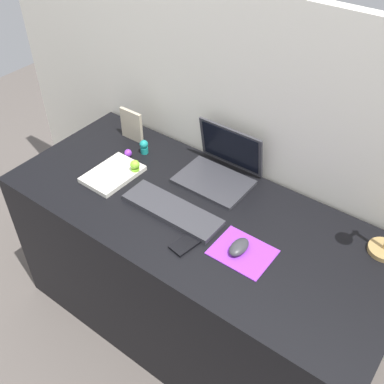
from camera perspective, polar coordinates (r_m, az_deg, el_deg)
ground_plane at (r=2.34m, az=0.38°, el=-15.80°), size 6.00×6.00×0.00m
back_wall at (r=2.02m, az=6.90°, el=3.40°), size 2.78×0.05×1.47m
desk at (r=2.04m, az=0.42°, el=-10.05°), size 1.58×0.68×0.74m
laptop at (r=1.91m, az=3.65°, el=3.26°), size 0.30×0.25×0.21m
keyboard at (r=1.76m, az=-2.50°, el=-2.24°), size 0.41×0.13×0.02m
mousepad at (r=1.63m, az=6.32°, el=-7.46°), size 0.21×0.17×0.00m
mouse at (r=1.62m, az=5.88°, el=-6.83°), size 0.06×0.10×0.03m
cell_phone at (r=1.65m, az=-0.60°, el=-6.34°), size 0.08×0.14×0.01m
notebook_pad at (r=1.96m, az=-9.85°, el=2.22°), size 0.17×0.24×0.02m
picture_frame at (r=2.14m, az=-7.54°, el=8.25°), size 0.12×0.02×0.15m
toy_figurine_purple at (r=2.06m, az=-7.98°, el=4.81°), size 0.03×0.03×0.04m
toy_figurine_teal at (r=2.06m, az=-6.00°, el=5.66°), size 0.04×0.04×0.07m
toy_figurine_lime at (r=1.94m, az=-7.11°, el=3.11°), size 0.04×0.04×0.07m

